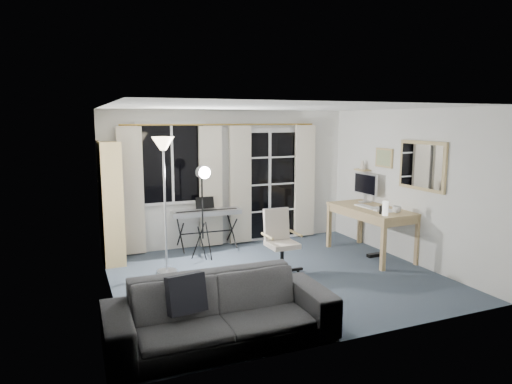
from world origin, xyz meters
The scene contains 17 objects.
floor centered at (0.00, 0.00, -0.01)m, with size 4.50×4.00×0.02m, color #394653.
window centered at (-1.05, 1.97, 1.50)m, with size 1.20×0.08×1.40m.
french_door centered at (0.75, 1.97, 1.03)m, with size 1.32×0.09×2.11m.
curtains centered at (-0.14, 1.88, 1.09)m, with size 3.60×0.07×2.13m.
bookshelf centered at (-2.12, 1.74, 0.91)m, with size 0.31×0.89×1.91m.
torchiere_lamp centered at (-1.42, 0.80, 1.60)m, with size 0.40×0.40×1.99m.
keyboard_piano centered at (-0.54, 1.70, 0.65)m, with size 1.19×0.60×0.86m.
studio_light centered at (-0.74, 1.17, 1.25)m, with size 0.31×0.31×1.56m.
office_chair centered at (0.12, 0.19, 0.56)m, with size 0.63×0.66×0.95m.
desk centered at (1.88, 0.38, 0.71)m, with size 0.82×1.54×0.81m.
monitor centered at (2.08, 0.82, 1.11)m, with size 0.20×0.58×0.51m.
desk_clutter centered at (1.82, 0.13, 0.63)m, with size 0.46×0.93×1.02m.
mug centered at (1.98, -0.12, 0.87)m, with size 0.13×0.10×0.13m, color silver.
wall_mirror centered at (2.22, -0.35, 1.55)m, with size 0.04×0.94×0.74m.
framed_print centered at (2.23, 0.55, 1.60)m, with size 0.03×0.42×0.32m.
wall_shelf centered at (2.16, 1.05, 1.41)m, with size 0.16×0.30×0.18m.
sofa centered at (-1.35, -1.55, 0.45)m, with size 2.29×0.70×0.89m.
Camera 1 is at (-2.68, -5.67, 2.23)m, focal length 32.00 mm.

